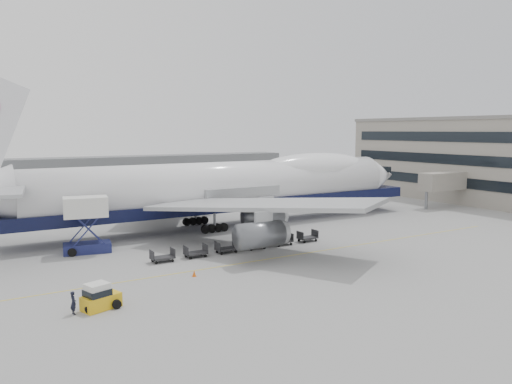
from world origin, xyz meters
TOP-DOWN VIEW (x-y plane):
  - ground at (0.00, 0.00)m, footprint 260.00×260.00m
  - apron_line at (0.00, -6.00)m, footprint 60.00×0.15m
  - hangar at (-10.00, 70.00)m, footprint 110.00×8.00m
  - airliner at (0.64, 12.00)m, footprint 67.00×55.30m
  - catering_truck at (-19.60, 6.47)m, footprint 5.22×3.97m
  - baggage_tug at (-22.72, -11.70)m, footprint 3.04×2.23m
  - ground_worker at (-24.61, -11.86)m, footprint 0.50×0.68m
  - traffic_cone at (-13.33, -7.67)m, footprint 0.38×0.38m
  - dolly_0 at (-14.02, -1.45)m, footprint 2.30×1.35m
  - dolly_1 at (-10.39, -1.45)m, footprint 2.30×1.35m
  - dolly_2 at (-6.76, -1.45)m, footprint 2.30×1.35m
  - dolly_3 at (-3.14, -1.45)m, footprint 2.30×1.35m
  - dolly_4 at (0.49, -1.45)m, footprint 2.30×1.35m
  - dolly_5 at (4.12, -1.45)m, footprint 2.30×1.35m

SIDE VIEW (x-z plane):
  - ground at x=0.00m, z-range 0.00..0.00m
  - apron_line at x=0.00m, z-range 0.00..0.01m
  - traffic_cone at x=-13.33m, z-range -0.01..0.54m
  - dolly_0 at x=-14.02m, z-range -0.12..1.18m
  - dolly_1 at x=-10.39m, z-range -0.12..1.18m
  - dolly_2 at x=-6.76m, z-range -0.12..1.18m
  - dolly_3 at x=-3.14m, z-range -0.12..1.18m
  - dolly_4 at x=0.49m, z-range -0.12..1.18m
  - dolly_5 at x=4.12m, z-range -0.12..1.18m
  - ground_worker at x=-24.61m, z-range 0.00..1.72m
  - baggage_tug at x=-22.72m, z-range -0.11..1.88m
  - catering_truck at x=-19.60m, z-range 0.40..6.48m
  - hangar at x=-10.00m, z-range 0.00..7.00m
  - airliner at x=0.64m, z-range -4.37..15.61m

